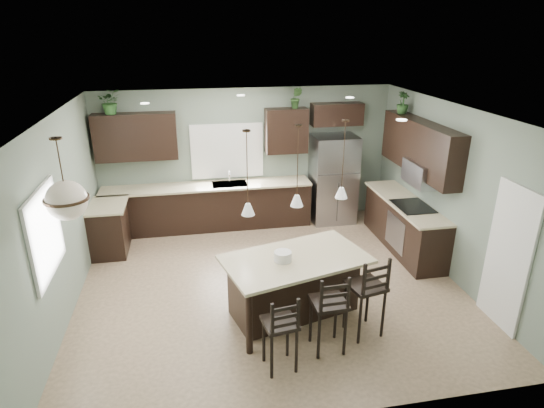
{
  "coord_description": "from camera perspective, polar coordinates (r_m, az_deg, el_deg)",
  "views": [
    {
      "loc": [
        -1.14,
        -6.3,
        3.94
      ],
      "look_at": [
        0.1,
        0.4,
        1.25
      ],
      "focal_mm": 30.0,
      "sensor_mm": 36.0,
      "label": 1
    }
  ],
  "objects": [
    {
      "name": "window_left",
      "position": [
        6.28,
        -26.69,
        -3.28
      ],
      "size": [
        0.02,
        1.1,
        1.0
      ],
      "primitive_type": "cube",
      "color": "white",
      "rests_on": "room_shell"
    },
    {
      "name": "fridge_header",
      "position": [
        9.53,
        8.14,
        11.1
      ],
      "size": [
        1.05,
        0.34,
        0.45
      ],
      "primitive_type": "cube",
      "color": "black",
      "rests_on": "room_shell"
    },
    {
      "name": "cooktop",
      "position": [
        8.44,
        17.23,
        -0.27
      ],
      "size": [
        0.58,
        0.75,
        0.02
      ],
      "primitive_type": "cube",
      "color": "black",
      "rests_on": "right_countertop"
    },
    {
      "name": "back_countertop",
      "position": [
        9.25,
        -8.11,
        2.24
      ],
      "size": [
        4.2,
        0.66,
        0.04
      ],
      "primitive_type": "cube",
      "color": "beige",
      "rests_on": "back_lower_cabs"
    },
    {
      "name": "pendant_left",
      "position": [
        5.57,
        -3.12,
        3.83
      ],
      "size": [
        0.17,
        0.17,
        1.1
      ],
      "primitive_type": null,
      "color": "silver",
      "rests_on": "room_shell"
    },
    {
      "name": "left_return_cabs",
      "position": [
        8.87,
        -19.73,
        -2.99
      ],
      "size": [
        0.6,
        0.9,
        0.9
      ],
      "primitive_type": "cube",
      "color": "black",
      "rests_on": "ground"
    },
    {
      "name": "plant_right_wall",
      "position": [
        8.96,
        16.1,
        12.12
      ],
      "size": [
        0.27,
        0.27,
        0.4
      ],
      "primitive_type": "imported",
      "rotation": [
        0.0,
        0.0,
        0.23
      ],
      "color": "#24491F",
      "rests_on": "right_upper_cabs"
    },
    {
      "name": "right_countertop",
      "position": [
        8.68,
        16.41,
        0.24
      ],
      "size": [
        0.66,
        2.35,
        0.04
      ],
      "primitive_type": "cube",
      "color": "beige",
      "rests_on": "right_lower_cabs"
    },
    {
      "name": "sink_inset",
      "position": [
        9.27,
        -5.34,
        2.51
      ],
      "size": [
        0.7,
        0.45,
        0.01
      ],
      "primitive_type": "cube",
      "color": "gray",
      "rests_on": "back_countertop"
    },
    {
      "name": "kitchen_island",
      "position": [
        6.6,
        2.9,
        -10.31
      ],
      "size": [
        2.2,
        1.6,
        0.92
      ],
      "primitive_type": "cube",
      "rotation": [
        0.0,
        0.0,
        0.26
      ],
      "color": "black",
      "rests_on": "ground"
    },
    {
      "name": "back_lower_cabs",
      "position": [
        9.43,
        -7.97,
        -0.42
      ],
      "size": [
        4.2,
        0.6,
        0.9
      ],
      "primitive_type": "cube",
      "color": "black",
      "rests_on": "ground"
    },
    {
      "name": "left_return_countertop",
      "position": [
        8.69,
        -19.98,
        -0.16
      ],
      "size": [
        0.66,
        0.96,
        0.04
      ],
      "primitive_type": "cube",
      "color": "beige",
      "rests_on": "left_return_cabs"
    },
    {
      "name": "back_upper_right",
      "position": [
        9.31,
        1.82,
        9.17
      ],
      "size": [
        0.85,
        0.34,
        0.9
      ],
      "primitive_type": "cube",
      "color": "black",
      "rests_on": "room_shell"
    },
    {
      "name": "plant_back_left",
      "position": [
        9.06,
        -19.63,
        12.02
      ],
      "size": [
        0.46,
        0.42,
        0.47
      ],
      "primitive_type": "imported",
      "rotation": [
        0.0,
        0.0,
        0.13
      ],
      "color": "#2A5927",
      "rests_on": "back_upper_left"
    },
    {
      "name": "bar_stool_center",
      "position": [
        5.94,
        7.08,
        -13.17
      ],
      "size": [
        0.44,
        0.44,
        1.14
      ],
      "primitive_type": "cube",
      "rotation": [
        0.0,
        0.0,
        0.04
      ],
      "color": "black",
      "rests_on": "ground"
    },
    {
      "name": "pantry_door",
      "position": [
        6.93,
        27.48,
        -6.0
      ],
      "size": [
        0.04,
        0.82,
        2.04
      ],
      "primitive_type": "cube",
      "color": "white",
      "rests_on": "ground"
    },
    {
      "name": "chandelier",
      "position": [
        5.69,
        -24.76,
        2.83
      ],
      "size": [
        0.51,
        0.51,
        0.99
      ],
      "primitive_type": null,
      "color": "beige",
      "rests_on": "room_shell"
    },
    {
      "name": "pendant_right",
      "position": [
        6.21,
        8.94,
        5.48
      ],
      "size": [
        0.17,
        0.17,
        1.1
      ],
      "primitive_type": null,
      "color": "white",
      "rests_on": "room_shell"
    },
    {
      "name": "ground",
      "position": [
        7.52,
        -0.2,
        -10.06
      ],
      "size": [
        6.0,
        6.0,
        0.0
      ],
      "primitive_type": "plane",
      "color": "#9E8466",
      "rests_on": "ground"
    },
    {
      "name": "bar_stool_left",
      "position": [
        5.64,
        1.0,
        -15.65
      ],
      "size": [
        0.44,
        0.44,
        1.06
      ],
      "primitive_type": "cube",
      "rotation": [
        0.0,
        0.0,
        0.14
      ],
      "color": "black",
      "rests_on": "ground"
    },
    {
      "name": "serving_dish",
      "position": [
        6.25,
        1.37,
        -6.58
      ],
      "size": [
        0.24,
        0.24,
        0.14
      ],
      "primitive_type": "cylinder",
      "color": "silver",
      "rests_on": "kitchen_island"
    },
    {
      "name": "faucet",
      "position": [
        9.19,
        -5.35,
        3.3
      ],
      "size": [
        0.02,
        0.02,
        0.28
      ],
      "primitive_type": "cylinder",
      "color": "silver",
      "rests_on": "back_countertop"
    },
    {
      "name": "room_shell",
      "position": [
        6.79,
        -0.21,
        2.25
      ],
      "size": [
        6.0,
        6.0,
        6.0
      ],
      "color": "slate",
      "rests_on": "ground"
    },
    {
      "name": "window_back",
      "position": [
        9.38,
        -5.65,
        6.66
      ],
      "size": [
        1.35,
        0.02,
        1.0
      ],
      "primitive_type": "cube",
      "color": "white",
      "rests_on": "room_shell"
    },
    {
      "name": "microwave",
      "position": [
        8.29,
        18.3,
        3.67
      ],
      "size": [
        0.4,
        0.75,
        0.4
      ],
      "primitive_type": "cube",
      "color": "gray",
      "rests_on": "right_upper_cabs"
    },
    {
      "name": "pendant_center",
      "position": [
        5.86,
        3.23,
        4.73
      ],
      "size": [
        0.17,
        0.17,
        1.1
      ],
      "primitive_type": null,
      "color": "white",
      "rests_on": "room_shell"
    },
    {
      "name": "right_lower_cabs",
      "position": [
        8.86,
        16.21,
        -2.58
      ],
      "size": [
        0.6,
        2.35,
        0.9
      ],
      "primitive_type": "cube",
      "color": "black",
      "rests_on": "ground"
    },
    {
      "name": "back_upper_left",
      "position": [
        9.16,
        -16.72,
        8.08
      ],
      "size": [
        1.55,
        0.34,
        0.9
      ],
      "primitive_type": "cube",
      "color": "black",
      "rests_on": "room_shell"
    },
    {
      "name": "wall_oven_front",
      "position": [
        8.51,
        15.16,
        -3.5
      ],
      "size": [
        0.01,
        0.72,
        0.6
      ],
      "primitive_type": "cube",
      "color": "gray",
      "rests_on": "right_lower_cabs"
    },
    {
      "name": "refrigerator",
      "position": [
        9.65,
        7.66,
        3.12
      ],
      "size": [
        0.9,
        0.74,
        1.85
      ],
      "primitive_type": "cube",
      "color": "gray",
      "rests_on": "ground"
    },
    {
      "name": "plant_back_right",
      "position": [
        9.2,
        3.06,
        13.18
      ],
      "size": [
        0.28,
        0.26,
        0.42
      ],
      "primitive_type": "imported",
      "rotation": [
        0.0,
        0.0,
        -0.4
      ],
      "color": "#284920",
      "rests_on": "back_upper_right"
    },
    {
      "name": "bar_stool_right",
      "position": [
        6.28,
        11.61,
        -11.05
      ],
      "size": [
        0.53,
        0.53,
        1.2
      ],
      "primitive_type": "cube",
      "rotation": [
        0.0,
        0.0,
        0.22
      ],
      "color": "black",
      "rests_on": "ground"
    },
    {
      "name": "right_upper_cabs",
      "position": [
        8.44,
        18.05,
        6.84
      ],
      "size": [
        0.34,
        2.35,
        0.9
      ],
      "primitive_type": "cube",
      "color": "black",
      "rests_on": "room_shell"
    }
  ]
}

